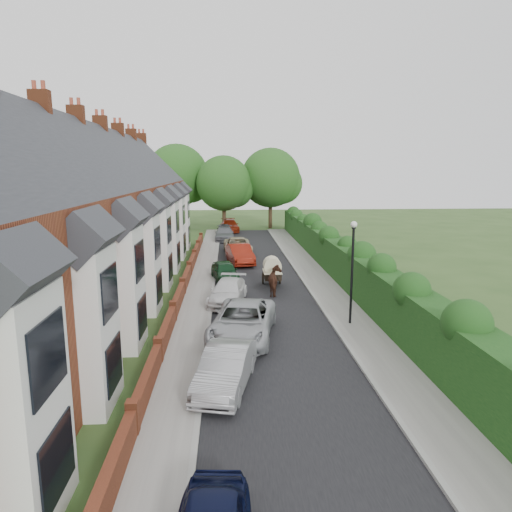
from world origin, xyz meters
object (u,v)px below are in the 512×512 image
Objects in this scene: car_black at (224,230)px; horse_cart at (272,269)px; car_silver_a at (226,368)px; lamppost at (352,260)px; car_green at (225,271)px; car_grey at (224,234)px; car_white at (228,292)px; horse at (276,281)px; car_beige at (238,246)px; car_silver_b at (243,321)px; car_red at (240,254)px.

horse_cart reaches higher than car_black.
car_silver_a is 1.62× the size of horse_cart.
lamppost is 11.75m from car_green.
car_silver_a is 0.90× the size of car_grey.
car_white is 4.75m from horse_cart.
lamppost is at bearing 118.75° from horse.
horse_cart is at bearing -83.40° from car_beige.
car_silver_b is at bearing -93.66° from car_beige.
car_silver_b is at bearing -103.53° from horse_cart.
horse reaches higher than car_red.
car_black is (-0.07, 3.78, -0.02)m from car_grey.
lamppost reaches higher than horse.
car_grey is (-0.23, 33.97, -0.02)m from car_silver_a.
car_silver_b reaches higher than car_grey.
lamppost is 20.60m from car_beige.
horse_cart is at bearing -82.04° from car_black.
car_grey is (-1.26, 8.01, -0.02)m from car_beige.
car_silver_a is 0.84× the size of car_beige.
car_silver_b is 1.43× the size of car_black.
car_beige is (0.27, 21.21, -0.08)m from car_silver_b.
car_white is at bearing -128.10° from horse_cart.
lamppost reaches higher than car_beige.
horse is at bearing 88.42° from car_silver_a.
car_red reaches higher than car_black.
lamppost is 28.63m from car_grey.
lamppost is 32.33m from car_black.
horse_cart reaches higher than car_grey.
car_grey is (-0.13, 18.18, 0.03)m from car_green.
car_silver_b reaches higher than car_white.
car_grey is at bearing 80.57° from car_green.
car_red is 16.33m from car_black.
car_silver_a is 10.41m from car_white.
car_green is at bearing -111.06° from car_red.
car_silver_b is 1.46× the size of car_green.
car_grey is (-0.98, 29.22, -0.09)m from car_silver_b.
car_grey is at bearing 102.98° from car_silver_a.
car_green is 21.96m from car_black.
car_red is 12.57m from car_grey.
lamppost is 0.99× the size of car_beige.
car_green is at bearing 122.79° from lamppost.
car_silver_a is 1.09× the size of car_black.
car_white is at bearing 106.87° from car_silver_b.
car_silver_b is at bearing -95.40° from car_green.
car_white is 23.56m from car_grey.
car_green is (-0.86, 11.04, -0.13)m from car_silver_b.
car_red reaches higher than car_silver_a.
car_red is 0.99× the size of car_grey.
car_red is at bearing -78.07° from horse.
lamppost is at bearing -78.56° from car_beige.
car_beige is 1.29× the size of car_black.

